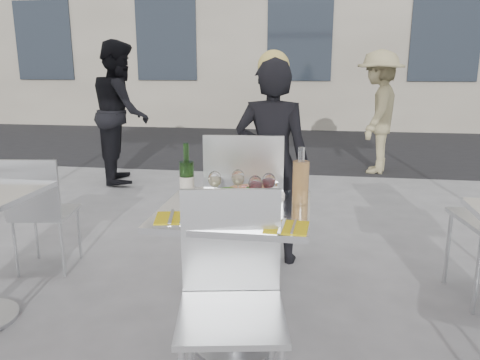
# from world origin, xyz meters

# --- Properties ---
(ground) EXTENTS (80.00, 80.00, 0.00)m
(ground) POSITION_xyz_m (0.00, 0.00, 0.00)
(ground) COLOR slate
(street_asphalt) EXTENTS (24.00, 5.00, 0.00)m
(street_asphalt) POSITION_xyz_m (0.00, 6.50, 0.00)
(street_asphalt) COLOR black
(street_asphalt) RESTS_ON ground
(main_table) EXTENTS (0.72, 0.72, 0.75)m
(main_table) POSITION_xyz_m (0.00, 0.00, 0.54)
(main_table) COLOR #B7BABF
(main_table) RESTS_ON ground
(chair_far) EXTENTS (0.51, 0.53, 1.03)m
(chair_far) POSITION_xyz_m (-0.05, 0.61, 0.61)
(chair_far) COLOR silver
(chair_far) RESTS_ON ground
(chair_near) EXTENTS (0.49, 0.50, 0.92)m
(chair_near) POSITION_xyz_m (0.05, -0.42, 0.55)
(chair_near) COLOR silver
(chair_near) RESTS_ON ground
(side_chair_lfar) EXTENTS (0.43, 0.44, 0.83)m
(side_chair_lfar) POSITION_xyz_m (-1.47, 0.66, 0.49)
(side_chair_lfar) COLOR silver
(side_chair_lfar) RESTS_ON ground
(woman_diner) EXTENTS (0.57, 0.40, 1.48)m
(woman_diner) POSITION_xyz_m (0.08, 1.15, 0.74)
(woman_diner) COLOR black
(woman_diner) RESTS_ON ground
(pedestrian_a) EXTENTS (0.91, 1.02, 1.73)m
(pedestrian_a) POSITION_xyz_m (-1.99, 3.35, 0.86)
(pedestrian_a) COLOR black
(pedestrian_a) RESTS_ON ground
(pedestrian_b) EXTENTS (0.85, 1.17, 1.63)m
(pedestrian_b) POSITION_xyz_m (1.21, 4.34, 0.81)
(pedestrian_b) COLOR tan
(pedestrian_b) RESTS_ON ground
(pizza_near) EXTENTS (0.35, 0.35, 0.02)m
(pizza_near) POSITION_xyz_m (0.02, -0.12, 0.76)
(pizza_near) COLOR tan
(pizza_near) RESTS_ON main_table
(pizza_far) EXTENTS (0.34, 0.34, 0.03)m
(pizza_far) POSITION_xyz_m (0.06, 0.21, 0.77)
(pizza_far) COLOR white
(pizza_far) RESTS_ON main_table
(salad_plate) EXTENTS (0.22, 0.22, 0.09)m
(salad_plate) POSITION_xyz_m (-0.05, 0.04, 0.79)
(salad_plate) COLOR white
(salad_plate) RESTS_ON main_table
(wine_bottle) EXTENTS (0.07, 0.08, 0.29)m
(wine_bottle) POSITION_xyz_m (-0.26, 0.09, 0.86)
(wine_bottle) COLOR #295520
(wine_bottle) RESTS_ON main_table
(carafe) EXTENTS (0.08, 0.08, 0.29)m
(carafe) POSITION_xyz_m (0.31, 0.09, 0.87)
(carafe) COLOR #E4AD61
(carafe) RESTS_ON main_table
(sugar_shaker) EXTENTS (0.06, 0.06, 0.11)m
(sugar_shaker) POSITION_xyz_m (0.17, 0.11, 0.80)
(sugar_shaker) COLOR white
(sugar_shaker) RESTS_ON main_table
(wineglass_white_a) EXTENTS (0.07, 0.07, 0.16)m
(wineglass_white_a) POSITION_xyz_m (-0.12, 0.09, 0.86)
(wineglass_white_a) COLOR white
(wineglass_white_a) RESTS_ON main_table
(wineglass_white_b) EXTENTS (0.07, 0.07, 0.16)m
(wineglass_white_b) POSITION_xyz_m (-0.01, 0.14, 0.86)
(wineglass_white_b) COLOR white
(wineglass_white_b) RESTS_ON main_table
(wineglass_red_a) EXTENTS (0.07, 0.07, 0.16)m
(wineglass_red_a) POSITION_xyz_m (0.09, 0.02, 0.86)
(wineglass_red_a) COLOR white
(wineglass_red_a) RESTS_ON main_table
(wineglass_red_b) EXTENTS (0.07, 0.07, 0.16)m
(wineglass_red_b) POSITION_xyz_m (0.15, 0.09, 0.86)
(wineglass_red_b) COLOR white
(wineglass_red_b) RESTS_ON main_table
(napkin_left) EXTENTS (0.21, 0.21, 0.01)m
(napkin_left) POSITION_xyz_m (-0.24, -0.21, 0.75)
(napkin_left) COLOR yellow
(napkin_left) RESTS_ON main_table
(napkin_right) EXTENTS (0.19, 0.20, 0.01)m
(napkin_right) POSITION_xyz_m (0.26, -0.25, 0.75)
(napkin_right) COLOR yellow
(napkin_right) RESTS_ON main_table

